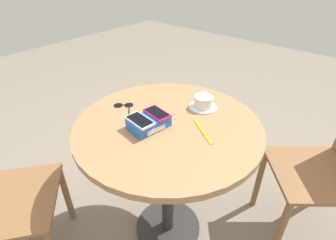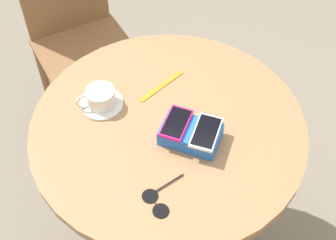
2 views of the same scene
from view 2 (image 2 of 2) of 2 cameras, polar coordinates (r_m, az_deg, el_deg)
The scene contains 10 objects.
ground_plane at distance 2.08m, azimuth -0.00°, elevation -13.98°, with size 8.00×8.00×0.00m, color gray.
round_table at distance 1.54m, azimuth -0.00°, elevation -3.76°, with size 0.85×0.85×0.76m.
phone_box at distance 1.38m, azimuth 2.78°, elevation -1.73°, with size 0.19×0.14×0.05m.
phone_white at distance 1.35m, azimuth 4.67°, elevation -1.49°, with size 0.09×0.14×0.01m.
phone_magenta at distance 1.37m, azimuth 1.00°, elevation -0.38°, with size 0.09×0.13×0.01m.
saucer at distance 1.50m, azimuth -8.08°, elevation 1.97°, with size 0.14×0.14×0.01m, color silver.
coffee_cup at distance 1.48m, azimuth -8.33°, elevation 2.79°, with size 0.12×0.09×0.06m.
lanyard_strap at distance 1.54m, azimuth -0.79°, elevation 4.16°, with size 0.19×0.02×0.00m, color orange.
sunglasses at distance 1.28m, azimuth -1.43°, elevation -9.85°, with size 0.10×0.15×0.01m.
chair_near_window at distance 2.18m, azimuth -10.59°, elevation 9.45°, with size 0.58×0.58×0.92m.
Camera 2 is at (-0.17, 0.90, 1.87)m, focal length 50.00 mm.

